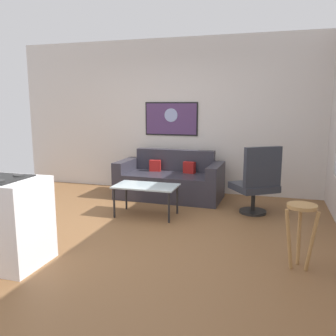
# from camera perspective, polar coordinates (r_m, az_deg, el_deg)

# --- Properties ---
(ground) EXTENTS (6.40, 6.40, 0.04)m
(ground) POSITION_cam_1_polar(r_m,az_deg,el_deg) (4.64, -6.37, -10.53)
(ground) COLOR brown
(back_wall) EXTENTS (6.40, 0.05, 2.80)m
(back_wall) POSITION_cam_1_polar(r_m,az_deg,el_deg) (6.64, 1.61, 8.30)
(back_wall) COLOR beige
(back_wall) RESTS_ON ground
(couch) EXTENTS (1.82, 0.89, 0.81)m
(couch) POSITION_cam_1_polar(r_m,az_deg,el_deg) (6.21, 0.32, -2.18)
(couch) COLOR #2D2B35
(couch) RESTS_ON ground
(coffee_table) EXTENTS (0.91, 0.52, 0.46)m
(coffee_table) POSITION_cam_1_polar(r_m,az_deg,el_deg) (5.18, -3.53, -3.25)
(coffee_table) COLOR silver
(coffee_table) RESTS_ON ground
(armchair) EXTENTS (0.79, 0.78, 1.03)m
(armchair) POSITION_cam_1_polar(r_m,az_deg,el_deg) (5.36, 14.11, -2.18)
(armchair) COLOR black
(armchair) RESTS_ON ground
(bar_stool) EXTENTS (0.33, 0.33, 0.66)m
(bar_stool) POSITION_cam_1_polar(r_m,az_deg,el_deg) (3.74, 20.59, -7.96)
(bar_stool) COLOR #A87B46
(bar_stool) RESTS_ON ground
(wall_painting) EXTENTS (1.01, 0.03, 0.61)m
(wall_painting) POSITION_cam_1_polar(r_m,az_deg,el_deg) (6.63, 0.52, 7.91)
(wall_painting) COLOR black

